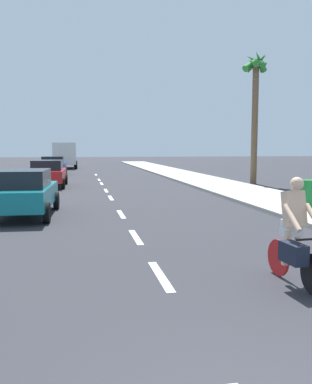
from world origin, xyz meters
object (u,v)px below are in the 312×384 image
(palm_tree_far, at_px, (256,86))
(parked_car_blue, at_px, (53,165))
(delivery_truck, at_px, (64,155))
(cyclist, at_px, (294,237))
(parked_car_teal, at_px, (24,191))
(trash_bin_near, at_px, (307,194))
(parked_car_red, at_px, (48,173))

(palm_tree_far, bearing_deg, parked_car_blue, 139.84)
(delivery_truck, bearing_deg, palm_tree_far, -62.63)
(cyclist, bearing_deg, parked_car_teal, -60.56)
(trash_bin_near, bearing_deg, parked_car_red, 130.98)
(parked_car_teal, distance_m, palm_tree_far, 17.26)
(cyclist, xyz_separation_m, delivery_truck, (-5.04, 40.94, 0.67))
(parked_car_teal, distance_m, trash_bin_near, 9.95)
(parked_car_teal, distance_m, delivery_truck, 32.78)
(parked_car_red, height_order, delivery_truck, delivery_truck)
(parked_car_teal, distance_m, parked_car_blue, 21.38)
(parked_car_blue, bearing_deg, palm_tree_far, -39.68)
(parked_car_red, relative_size, palm_tree_far, 0.54)
(delivery_truck, bearing_deg, parked_car_teal, -92.24)
(cyclist, xyz_separation_m, parked_car_red, (-5.26, 18.85, 0.01))
(parked_car_blue, height_order, palm_tree_far, palm_tree_far)
(trash_bin_near, bearing_deg, delivery_truck, 106.09)
(parked_car_blue, relative_size, trash_bin_near, 4.59)
(parked_car_red, bearing_deg, delivery_truck, 90.68)
(cyclist, bearing_deg, palm_tree_far, -115.41)
(parked_car_blue, bearing_deg, parked_car_teal, -88.85)
(delivery_truck, relative_size, palm_tree_far, 0.76)
(parked_car_blue, xyz_separation_m, delivery_truck, (0.53, 11.40, 0.66))
(parked_car_teal, relative_size, palm_tree_far, 0.53)
(delivery_truck, xyz_separation_m, trash_bin_near, (9.65, -33.45, -0.87))
(parked_car_red, height_order, trash_bin_near, parked_car_red)
(parked_car_teal, bearing_deg, delivery_truck, 92.10)
(parked_car_red, bearing_deg, trash_bin_near, -47.75)
(palm_tree_far, height_order, trash_bin_near, palm_tree_far)
(delivery_truck, bearing_deg, parked_car_red, -92.33)
(cyclist, bearing_deg, trash_bin_near, -125.26)
(trash_bin_near, bearing_deg, parked_car_teal, 176.13)
(parked_car_teal, height_order, parked_car_blue, same)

